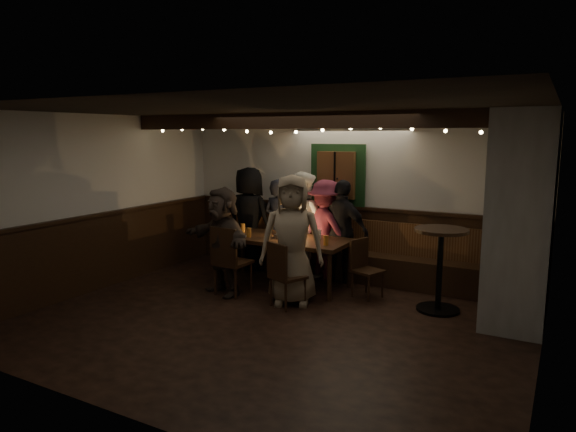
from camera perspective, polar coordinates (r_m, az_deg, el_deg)
The scene contains 13 objects.
room at distance 7.13m, azimuth 11.58°, elevation -1.07°, with size 6.02×5.01×2.62m.
dining_table at distance 7.86m, azimuth -0.73°, elevation -2.83°, with size 2.10×0.90×0.91m.
chair_near_left at distance 7.41m, azimuth -6.61°, elevation -4.54°, with size 0.48×0.48×1.01m.
chair_near_right at distance 6.86m, azimuth -0.58°, elevation -6.18°, with size 0.53×0.53×0.89m.
chair_end at distance 7.45m, azimuth 8.40°, elevation -5.34°, with size 0.48×0.48×0.83m.
high_top at distance 7.00m, azimuth 16.54°, elevation -4.62°, with size 0.69×0.69×1.10m.
person_a at distance 8.86m, azimuth -4.34°, elevation -0.23°, with size 0.86×0.56×1.75m, color black.
person_b at distance 8.65m, azimuth -1.05°, elevation -1.05°, with size 0.57×0.38×1.57m, color black.
person_c at distance 8.37m, azimuth 1.66°, elevation -0.90°, with size 0.83×0.65×1.71m, color white.
person_d at distance 8.21m, azimuth 4.23°, elevation -1.54°, with size 1.03×0.59×1.60m, color #5A1D2F.
person_e at distance 8.06m, azimuth 6.08°, elevation -1.69°, with size 0.95×0.39×1.61m, color black.
person_f at distance 7.47m, azimuth -7.30°, elevation -2.75°, with size 1.46×0.46×1.57m, color #332821.
person_g at distance 6.96m, azimuth 0.42°, elevation -2.67°, with size 0.87×0.57×1.78m, color gray.
Camera 1 is at (3.12, -5.29, 2.31)m, focal length 32.00 mm.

